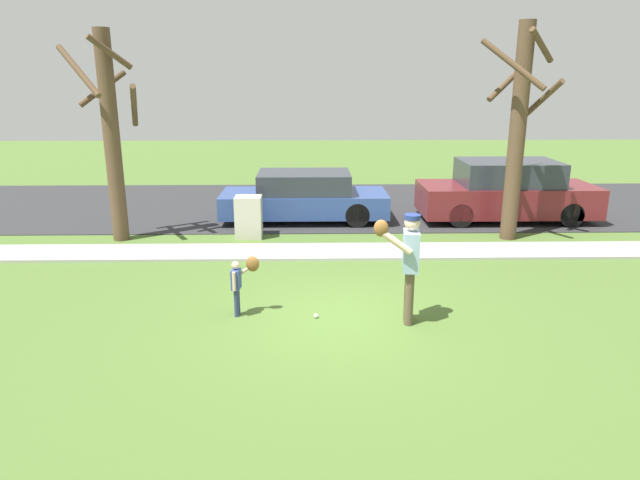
# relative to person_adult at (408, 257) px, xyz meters

# --- Properties ---
(ground_plane) EXTENTS (48.00, 48.00, 0.00)m
(ground_plane) POSITION_rel_person_adult_xyz_m (-1.02, 3.71, -1.11)
(ground_plane) COLOR #4C6B2D
(sidewalk_strip) EXTENTS (36.00, 1.20, 0.06)m
(sidewalk_strip) POSITION_rel_person_adult_xyz_m (-1.02, 3.81, -1.08)
(sidewalk_strip) COLOR #A3A39E
(sidewalk_strip) RESTS_ON ground
(road_surface) EXTENTS (36.00, 6.80, 0.02)m
(road_surface) POSITION_rel_person_adult_xyz_m (-1.02, 8.81, -1.10)
(road_surface) COLOR #2D2D30
(road_surface) RESTS_ON ground
(person_adult) EXTENTS (0.77, 0.63, 1.79)m
(person_adult) POSITION_rel_person_adult_xyz_m (0.00, 0.00, 0.00)
(person_adult) COLOR brown
(person_adult) RESTS_ON ground
(person_child) EXTENTS (0.46, 0.36, 0.99)m
(person_child) POSITION_rel_person_adult_xyz_m (-2.66, 0.38, -0.46)
(person_child) COLOR navy
(person_child) RESTS_ON ground
(baseball) EXTENTS (0.07, 0.07, 0.07)m
(baseball) POSITION_rel_person_adult_xyz_m (-1.44, 0.21, -1.08)
(baseball) COLOR white
(baseball) RESTS_ON ground
(utility_cabinet) EXTENTS (0.64, 0.55, 1.03)m
(utility_cabinet) POSITION_rel_person_adult_xyz_m (-3.03, 5.15, -0.60)
(utility_cabinet) COLOR beige
(utility_cabinet) RESTS_ON ground
(street_tree_near) EXTENTS (1.85, 1.88, 5.04)m
(street_tree_near) POSITION_rel_person_adult_xyz_m (3.34, 4.92, 1.57)
(street_tree_near) COLOR brown
(street_tree_near) RESTS_ON ground
(street_tree_far) EXTENTS (1.84, 1.88, 4.88)m
(street_tree_far) POSITION_rel_person_adult_xyz_m (-6.13, 5.01, 1.49)
(street_tree_far) COLOR brown
(street_tree_far) RESTS_ON ground
(parked_wagon_blue) EXTENTS (4.50, 1.80, 1.33)m
(parked_wagon_blue) POSITION_rel_person_adult_xyz_m (-1.68, 6.83, -0.45)
(parked_wagon_blue) COLOR #2D478C
(parked_wagon_blue) RESTS_ON road_surface
(parked_suv_maroon) EXTENTS (4.70, 1.90, 1.63)m
(parked_suv_maroon) POSITION_rel_person_adult_xyz_m (3.87, 6.79, -0.32)
(parked_suv_maroon) COLOR maroon
(parked_suv_maroon) RESTS_ON road_surface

